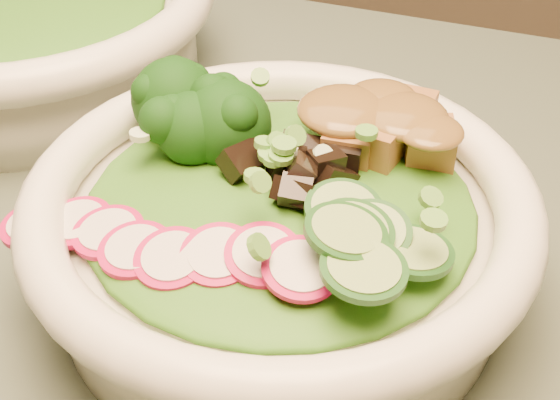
% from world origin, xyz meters
% --- Properties ---
extents(salad_bowl, '(0.27, 0.27, 0.07)m').
position_xyz_m(salad_bowl, '(0.04, 0.04, 0.79)').
color(salad_bowl, white).
rests_on(salad_bowl, dining_table).
extents(side_bowl, '(0.30, 0.30, 0.08)m').
position_xyz_m(side_bowl, '(-0.23, 0.19, 0.79)').
color(side_bowl, white).
rests_on(side_bowl, dining_table).
extents(lettuce_bed, '(0.20, 0.20, 0.02)m').
position_xyz_m(lettuce_bed, '(0.04, 0.04, 0.81)').
color(lettuce_bed, '#1F5E13').
rests_on(lettuce_bed, salad_bowl).
extents(side_lettuce, '(0.20, 0.20, 0.02)m').
position_xyz_m(side_lettuce, '(-0.23, 0.19, 0.81)').
color(side_lettuce, '#1F5E13').
rests_on(side_lettuce, side_bowl).
extents(broccoli_florets, '(0.10, 0.10, 0.04)m').
position_xyz_m(broccoli_florets, '(-0.02, 0.06, 0.83)').
color(broccoli_florets, black).
rests_on(broccoli_florets, salad_bowl).
extents(radish_slices, '(0.12, 0.08, 0.02)m').
position_xyz_m(radish_slices, '(0.01, -0.02, 0.81)').
color(radish_slices, '#B90E47').
rests_on(radish_slices, salad_bowl).
extents(cucumber_slices, '(0.09, 0.09, 0.04)m').
position_xyz_m(cucumber_slices, '(0.09, 0.00, 0.82)').
color(cucumber_slices, '#9DC96F').
rests_on(cucumber_slices, salad_bowl).
extents(mushroom_heap, '(0.09, 0.09, 0.04)m').
position_xyz_m(mushroom_heap, '(0.04, 0.05, 0.82)').
color(mushroom_heap, black).
rests_on(mushroom_heap, salad_bowl).
extents(tofu_cubes, '(0.11, 0.09, 0.04)m').
position_xyz_m(tofu_cubes, '(0.07, 0.09, 0.82)').
color(tofu_cubes, '#986332').
rests_on(tofu_cubes, salad_bowl).
extents(peanut_sauce, '(0.07, 0.06, 0.02)m').
position_xyz_m(peanut_sauce, '(0.07, 0.09, 0.83)').
color(peanut_sauce, brown).
rests_on(peanut_sauce, tofu_cubes).
extents(scallion_garnish, '(0.19, 0.19, 0.02)m').
position_xyz_m(scallion_garnish, '(0.04, 0.04, 0.83)').
color(scallion_garnish, '#5EA038').
rests_on(scallion_garnish, salad_bowl).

